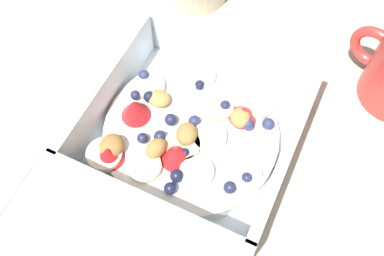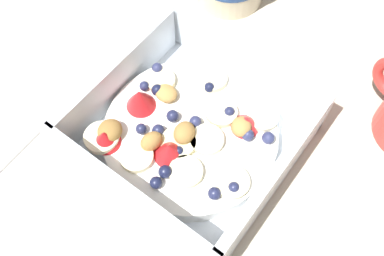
{
  "view_description": "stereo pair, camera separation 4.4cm",
  "coord_description": "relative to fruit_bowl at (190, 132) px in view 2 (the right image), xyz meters",
  "views": [
    {
      "loc": [
        0.09,
        -0.19,
        0.41
      ],
      "look_at": [
        -0.0,
        0.0,
        0.03
      ],
      "focal_mm": 41.25,
      "sensor_mm": 36.0,
      "label": 1
    },
    {
      "loc": [
        0.13,
        -0.16,
        0.41
      ],
      "look_at": [
        -0.0,
        0.0,
        0.03
      ],
      "focal_mm": 41.25,
      "sensor_mm": 36.0,
      "label": 2
    }
  ],
  "objects": [
    {
      "name": "spoon",
      "position": [
        -0.14,
        -0.07,
        -0.02
      ],
      "size": [
        0.03,
        0.17,
        0.01
      ],
      "color": "silver",
      "rests_on": "ground"
    },
    {
      "name": "ground_plane",
      "position": [
        0.0,
        -0.0,
        -0.02
      ],
      "size": [
        2.4,
        2.4,
        0.0
      ],
      "primitive_type": "plane",
      "color": "beige"
    },
    {
      "name": "fruit_bowl",
      "position": [
        0.0,
        0.0,
        0.0
      ],
      "size": [
        0.2,
        0.2,
        0.06
      ],
      "color": "white",
      "rests_on": "ground"
    }
  ]
}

